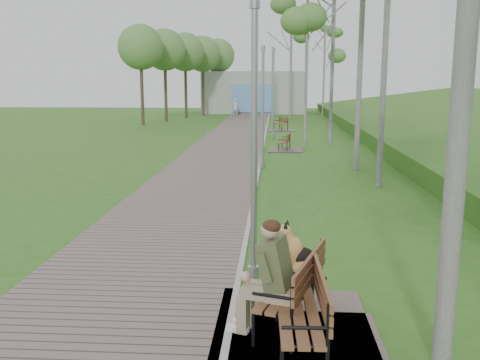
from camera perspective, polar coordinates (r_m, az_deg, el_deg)
The scene contains 14 objects.
walkway at distance 24.09m, azimuth -1.79°, elevation 2.98°, with size 3.50×67.00×0.04m, color #6D5F58.
kerb at distance 23.98m, azimuth 2.38°, elevation 2.96°, with size 0.10×67.00×0.05m, color #999993.
building_north at distance 53.29m, azimuth 1.56°, elevation 9.33°, with size 10.00×5.20×4.00m.
bench_main at distance 7.20m, azimuth 4.90°, elevation -11.71°, with size 2.04×2.27×1.78m.
bench_second at distance 6.68m, azimuth 6.31°, elevation -16.18°, with size 2.02×2.25×1.24m.
bench_third at distance 24.91m, azimuth 4.77°, elevation 3.57°, with size 1.58×1.76×0.97m.
bench_far at distance 34.67m, azimuth 4.37°, elevation 5.60°, with size 1.70×1.88×1.04m.
lamp_post_near at distance 8.34m, azimuth 1.51°, elevation 2.81°, with size 0.17×0.17×4.50m.
lamp_post_second at distance 19.66m, azimuth 2.43°, elevation 7.24°, with size 0.17×0.17×4.43m.
lamp_post_third at distance 29.23m, azimuth 3.56°, elevation 8.77°, with size 0.19×0.19×4.88m.
lamp_post_far at distance 45.70m, azimuth 3.48°, elevation 10.06°, with size 0.23×0.23×5.92m.
pedestrian_near at distance 48.84m, azimuth -0.50°, elevation 7.77°, with size 0.56×0.37×1.53m, color silver.
birch_distant_a at distance 47.12m, azimuth 5.52°, elevation 16.14°, with size 2.88×2.88×9.90m.
birch_distant_b at distance 50.35m, azimuth 9.04°, elevation 14.35°, with size 2.66×2.66×8.38m.
Camera 1 is at (0.57, -2.26, 3.24)m, focal length 40.00 mm.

